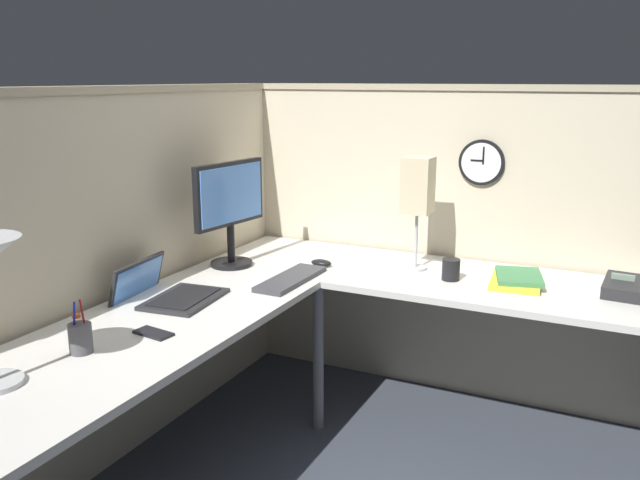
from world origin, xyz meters
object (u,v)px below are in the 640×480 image
object	(u,v)px
office_phone	(632,289)
wall_clock	(482,162)
book_stack	(517,280)
keyboard	(291,279)
coffee_mug	(451,269)
computer_mouse	(321,263)
monitor	(230,206)
cell_phone	(153,333)
desk_lamp_paper	(418,189)
laptop	(164,293)
pen_cup	(80,338)

from	to	relation	value
office_phone	wall_clock	xyz separation A→B (m)	(0.32, 0.71, 0.45)
book_stack	wall_clock	xyz separation A→B (m)	(0.33, 0.26, 0.46)
keyboard	coffee_mug	world-z (taller)	coffee_mug
keyboard	computer_mouse	world-z (taller)	computer_mouse
book_stack	wall_clock	world-z (taller)	wall_clock
computer_mouse	coffee_mug	distance (m)	0.62
monitor	cell_phone	distance (m)	0.95
cell_phone	desk_lamp_paper	xyz separation A→B (m)	(1.20, -0.57, 0.38)
office_phone	book_stack	size ratio (longest dim) A/B	0.70
monitor	keyboard	size ratio (longest dim) A/B	1.16
laptop	cell_phone	distance (m)	0.40
keyboard	book_stack	xyz separation A→B (m)	(0.40, -0.91, 0.01)
monitor	computer_mouse	xyz separation A→B (m)	(0.17, -0.39, -0.28)
monitor	desk_lamp_paper	distance (m)	0.88
keyboard	pen_cup	size ratio (longest dim) A/B	2.39
computer_mouse	desk_lamp_paper	xyz separation A→B (m)	(0.15, -0.42, 0.37)
laptop	keyboard	size ratio (longest dim) A/B	0.97
laptop	computer_mouse	xyz separation A→B (m)	(0.71, -0.37, -0.01)
monitor	desk_lamp_paper	xyz separation A→B (m)	(0.32, -0.81, 0.09)
pen_cup	coffee_mug	bearing A→B (deg)	-33.48
keyboard	cell_phone	world-z (taller)	keyboard
book_stack	desk_lamp_paper	world-z (taller)	desk_lamp_paper
computer_mouse	office_phone	xyz separation A→B (m)	(0.13, -1.35, 0.02)
monitor	coffee_mug	xyz separation A→B (m)	(0.23, -1.01, -0.25)
laptop	coffee_mug	distance (m)	1.25
laptop	desk_lamp_paper	distance (m)	1.23
pen_cup	monitor	bearing A→B (deg)	6.82
book_stack	wall_clock	size ratio (longest dim) A/B	1.43
keyboard	cell_phone	bearing A→B (deg)	170.74
pen_cup	keyboard	bearing A→B (deg)	-13.87
desk_lamp_paper	pen_cup	bearing A→B (deg)	154.42
keyboard	cell_phone	xyz separation A→B (m)	(-0.77, 0.14, -0.01)
keyboard	office_phone	world-z (taller)	office_phone
monitor	cell_phone	bearing A→B (deg)	-164.54
cell_phone	book_stack	distance (m)	1.57
keyboard	monitor	bearing A→B (deg)	75.56
office_phone	book_stack	bearing A→B (deg)	91.58
cell_phone	monitor	bearing A→B (deg)	23.28
cell_phone	book_stack	world-z (taller)	book_stack
office_phone	computer_mouse	bearing A→B (deg)	95.52
office_phone	desk_lamp_paper	distance (m)	1.00
cell_phone	office_phone	bearing A→B (deg)	-44.19
pen_cup	office_phone	distance (m)	2.14
cell_phone	wall_clock	distance (m)	1.76
computer_mouse	pen_cup	size ratio (longest dim) A/B	0.58
monitor	desk_lamp_paper	bearing A→B (deg)	-68.24
office_phone	desk_lamp_paper	world-z (taller)	desk_lamp_paper
computer_mouse	desk_lamp_paper	bearing A→B (deg)	-70.19
wall_clock	keyboard	bearing A→B (deg)	137.95
laptop	keyboard	world-z (taller)	laptop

